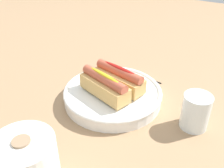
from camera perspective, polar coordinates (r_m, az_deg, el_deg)
The scene contains 7 objects.
ground_plane at distance 0.73m, azimuth 1.09°, elevation -3.95°, with size 2.40×2.40×0.00m, color #9E7A56.
serving_bowl at distance 0.73m, azimuth -0.00°, elevation -2.49°, with size 0.27×0.27×0.04m.
hotdog_front at distance 0.72m, azimuth 1.59°, elevation 1.35°, with size 0.16×0.08×0.06m.
hotdog_back at distance 0.68m, azimuth -1.66°, elevation -0.30°, with size 0.16×0.09×0.06m.
water_glass at distance 0.66m, azimuth 17.82°, elevation -6.04°, with size 0.07×0.07×0.09m.
paper_towel_roll at distance 0.50m, azimuth -18.06°, elevation -17.18°, with size 0.11×0.11×0.13m.
chopstick_near at distance 0.87m, azimuth 4.38°, elevation 2.52°, with size 0.01×0.01×0.22m, color black.
Camera 1 is at (-0.28, 0.52, 0.44)m, focal length 41.66 mm.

